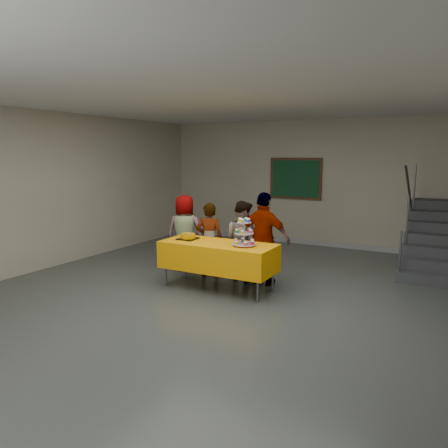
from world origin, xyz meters
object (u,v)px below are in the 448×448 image
object	(u,v)px
bear_cake	(188,236)
noticeboard	(295,179)
schoolchild_c	(243,241)
schoolchild_a	(185,233)
bake_table	(218,256)
cupcake_stand	(244,235)
staircase	(443,243)
schoolchild_b	(209,240)
schoolchild_d	(264,239)

from	to	relation	value
bear_cake	noticeboard	xyz separation A→B (m)	(0.41, 4.13, 0.77)
schoolchild_c	noticeboard	size ratio (longest dim) A/B	1.07
schoolchild_a	noticeboard	size ratio (longest dim) A/B	1.10
bake_table	cupcake_stand	size ratio (longest dim) A/B	4.22
schoolchild_c	staircase	distance (m)	4.02
bake_table	bear_cake	distance (m)	0.65
noticeboard	schoolchild_c	bearing A→B (deg)	-85.09
bear_cake	noticeboard	bearing A→B (deg)	84.38
bake_table	noticeboard	world-z (taller)	noticeboard
cupcake_stand	bear_cake	world-z (taller)	cupcake_stand
bear_cake	schoolchild_c	world-z (taller)	schoolchild_c
schoolchild_b	schoolchild_c	distance (m)	0.62
bear_cake	noticeboard	size ratio (longest dim) A/B	0.28
schoolchild_b	noticeboard	distance (m)	3.72
schoolchild_a	staircase	xyz separation A→B (m)	(4.30, 2.55, -0.23)
schoolchild_a	bake_table	bearing A→B (deg)	129.51
schoolchild_d	bear_cake	bearing A→B (deg)	27.19
cupcake_stand	schoolchild_d	bearing A→B (deg)	81.77
noticeboard	cupcake_stand	bearing A→B (deg)	-80.97
schoolchild_d	noticeboard	xyz separation A→B (m)	(-0.74, 3.57, 0.82)
schoolchild_b	schoolchild_a	bearing A→B (deg)	-35.76
cupcake_stand	noticeboard	bearing A→B (deg)	99.03
bake_table	schoolchild_d	bearing A→B (deg)	46.01
schoolchild_a	noticeboard	xyz separation A→B (m)	(0.97, 3.38, 0.88)
schoolchild_c	noticeboard	world-z (taller)	noticeboard
bear_cake	schoolchild_a	distance (m)	0.94
schoolchild_a	schoolchild_c	distance (m)	1.27
bake_table	schoolchild_d	distance (m)	0.83
bear_cake	schoolchild_d	bearing A→B (deg)	25.76
schoolchild_b	staircase	size ratio (longest dim) A/B	0.56
cupcake_stand	schoolchild_d	distance (m)	0.61
schoolchild_a	staircase	bearing A→B (deg)	-166.41
schoolchild_b	noticeboard	world-z (taller)	noticeboard
schoolchild_b	cupcake_stand	bearing A→B (deg)	130.69
schoolchild_a	staircase	world-z (taller)	staircase
bear_cake	schoolchild_a	bearing A→B (deg)	127.15
bake_table	bear_cake	bearing A→B (deg)	178.02
noticeboard	schoolchild_d	bearing A→B (deg)	-78.22
cupcake_stand	schoolchild_c	distance (m)	0.81
bake_table	schoolchild_c	xyz separation A→B (m)	(0.11, 0.67, 0.14)
bake_table	bear_cake	size ratio (longest dim) A/B	5.25
schoolchild_b	bake_table	bearing A→B (deg)	112.60
bear_cake	staircase	xyz separation A→B (m)	(3.73, 3.29, -0.34)
bake_table	schoolchild_a	world-z (taller)	schoolchild_a
bear_cake	schoolchild_a	world-z (taller)	schoolchild_a
cupcake_stand	schoolchild_c	xyz separation A→B (m)	(-0.36, 0.68, -0.25)
bear_cake	schoolchild_d	world-z (taller)	schoolchild_d
schoolchild_d	staircase	world-z (taller)	staircase
bear_cake	schoolchild_d	xyz separation A→B (m)	(1.15, 0.56, -0.04)
bear_cake	schoolchild_b	distance (m)	0.57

